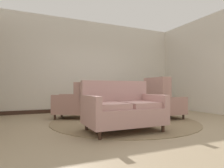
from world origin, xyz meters
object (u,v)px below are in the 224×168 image
Objects in this scene: armchair_back_corner at (74,103)px; sideboard at (140,97)px; porcelain_vase at (124,94)px; armchair_near_window at (162,102)px; side_table at (146,102)px; armchair_beside_settee at (117,100)px; settee at (122,109)px; coffee_table at (122,104)px.

sideboard is at bearing 139.99° from armchair_back_corner.
porcelain_vase is 1.39m from armchair_back_corner.
side_table is at bearing 4.98° from armchair_near_window.
armchair_back_corner is at bearing -157.41° from sideboard.
armchair_beside_settee reaches higher than sideboard.
porcelain_vase is at bearing 80.86° from armchair_back_corner.
armchair_beside_settee is (1.04, 2.38, 0.02)m from settee.
armchair_near_window reaches higher than armchair_back_corner.
armchair_back_corner reaches higher than side_table.
armchair_beside_settee is at bearing 69.20° from coffee_table.
porcelain_vase is at bearing 60.99° from settee.
armchair_beside_settee is at bearing 122.23° from side_table.
armchair_beside_settee reaches higher than settee.
porcelain_vase reaches higher than side_table.
settee is 2.59m from armchair_beside_settee.
settee reaches higher than side_table.
settee is (-0.60, -1.07, -0.27)m from porcelain_vase.
armchair_beside_settee is (-0.58, 1.53, -0.03)m from armchair_near_window.
sideboard is at bearing 52.77° from settee.
side_table is at bearing 44.67° from settee.
porcelain_vase reaches higher than coffee_table.
settee is at bearing -116.55° from coffee_table.
coffee_table is 1.23m from settee.
coffee_table is 0.71× the size of sideboard.
settee reaches higher than coffee_table.
sideboard reaches higher than porcelain_vase.
sideboard is (0.73, 2.21, 0.01)m from armchair_near_window.
side_table is (-0.05, 0.68, -0.05)m from armchair_near_window.
settee is 1.36× the size of armchair_beside_settee.
side_table is 1.72m from sideboard.
coffee_table is 2.66m from sideboard.
side_table is (0.97, 0.47, -0.27)m from porcelain_vase.
sideboard is at bearing -137.62° from armchair_beside_settee.
coffee_table is at bearing 80.79° from armchair_back_corner.
armchair_beside_settee is 1.00m from side_table.
armchair_back_corner is (-1.09, 0.81, -0.26)m from porcelain_vase.
porcelain_vase is 0.53× the size of side_table.
armchair_beside_settee is at bearing 21.74° from armchair_near_window.
armchair_back_corner is 1.61m from armchair_beside_settee.
side_table is (2.06, -0.34, -0.01)m from armchair_back_corner.
sideboard is (0.78, 1.53, 0.06)m from side_table.
coffee_table is 1.14× the size of side_table.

